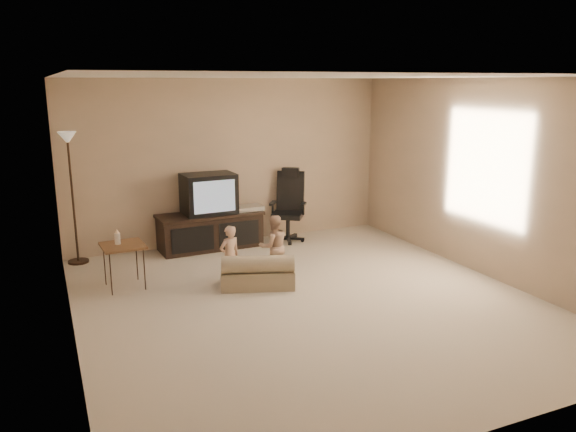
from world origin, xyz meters
The scene contains 9 objects.
floor centered at (0.00, 0.00, 0.00)m, with size 5.50×5.50×0.00m, color beige.
room_shell centered at (0.00, 0.00, 1.52)m, with size 5.50×5.50×5.50m.
tv_stand centered at (-0.41, 2.49, 0.47)m, with size 1.61×0.65×1.13m.
office_chair centered at (0.84, 2.41, 0.41)m, with size 0.73×0.73×1.13m.
side_table centered at (-1.85, 1.30, 0.53)m, with size 0.52×0.52×0.74m.
floor_lamp centered at (-2.30, 2.55, 1.32)m, with size 0.28×0.28×1.81m.
child_sofa centered at (-0.35, 0.65, 0.18)m, with size 0.99×0.76×0.43m.
toddler_left centered at (-0.65, 0.82, 0.38)m, with size 0.28×0.20×0.77m, color tan.
toddler_right centered at (-0.03, 0.92, 0.41)m, with size 0.39×0.22×0.81m, color tan.
Camera 1 is at (-2.64, -5.42, 2.45)m, focal length 35.00 mm.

